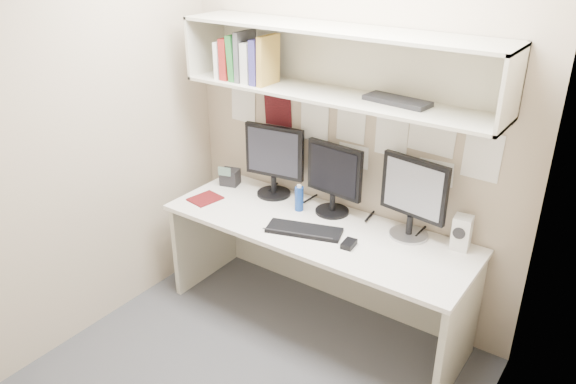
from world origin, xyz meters
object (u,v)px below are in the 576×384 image
Objects in this scene: monitor_right at (413,195)px; keyboard at (304,230)px; maroon_notebook at (205,199)px; desk_phone at (230,177)px; desk at (316,274)px; monitor_left at (274,158)px; monitor_center at (334,176)px; speaker at (462,233)px.

monitor_right is 0.69m from keyboard.
maroon_notebook is at bearing 162.93° from keyboard.
monitor_right reaches higher than desk_phone.
keyboard is at bearing -139.86° from monitor_right.
monitor_left is (-0.49, 0.22, 0.63)m from desk.
monitor_left reaches higher than maroon_notebook.
desk is 4.34× the size of keyboard.
monitor_center is 2.30× the size of speaker.
speaker reaches higher than maroon_notebook.
maroon_notebook reaches higher than desk.
monitor_center is 0.54m from monitor_right.
maroon_notebook is (-0.34, -0.35, -0.26)m from monitor_left.
desk is 4.26× the size of monitor_center.
speaker is 1.34× the size of desk_phone.
monitor_left is at bearing 174.54° from speaker.
maroon_notebook is (-0.83, -0.13, 0.37)m from desk.
monitor_right reaches higher than monitor_center.
monitor_left is 1.08× the size of keyboard.
monitor_left is 3.27× the size of desk_phone.
maroon_notebook is (-0.81, -0.35, -0.25)m from monitor_center.
speaker is at bearing 5.10° from keyboard.
maroon_notebook is (-0.81, -0.01, -0.01)m from keyboard.
monitor_center is at bearing -8.61° from monitor_left.
maroon_notebook is 0.30m from desk_phone.
speaker is at bearing -7.34° from monitor_left.
keyboard is (-0.02, -0.11, 0.38)m from desk.
monitor_right is 1.39m from desk_phone.
maroon_notebook is at bearing -151.58° from monitor_center.
monitor_left is 1.06× the size of monitor_center.
monitor_right is at bearing 178.79° from speaker.
keyboard is at bearing -34.30° from desk_phone.
monitor_right is 1.42m from maroon_notebook.
speaker is (0.83, 0.25, 0.47)m from desk.
monitor_right reaches higher than desk.
monitor_right is 3.26× the size of desk_phone.
monitor_center is 0.86m from desk_phone.
desk is 13.09× the size of desk_phone.
keyboard is (-0.55, -0.33, -0.26)m from monitor_right.
monitor_center is 0.94× the size of monitor_right.
monitor_left is at bearing 155.94° from desk.
speaker is at bearing 16.71° from desk.
speaker is at bearing 7.39° from monitor_center.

